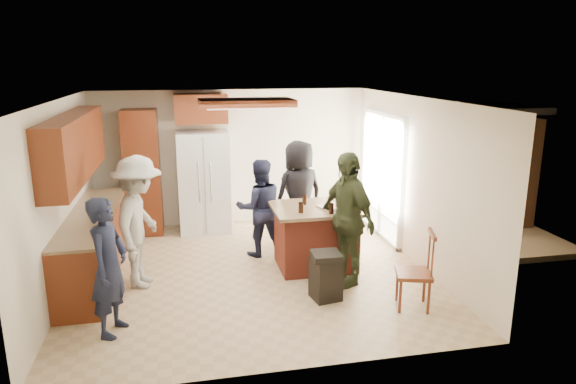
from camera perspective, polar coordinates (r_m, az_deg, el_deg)
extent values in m
plane|color=tan|center=(7.60, -4.09, -8.92)|extent=(5.00, 5.00, 0.00)
plane|color=white|center=(7.00, -4.46, 10.24)|extent=(5.00, 5.00, 0.00)
plane|color=beige|center=(9.62, -6.24, 3.81)|extent=(5.00, 0.00, 5.00)
plane|color=beige|center=(4.84, -0.32, -6.80)|extent=(5.00, 0.00, 5.00)
plane|color=beige|center=(7.32, -24.06, -0.72)|extent=(0.00, 5.00, 5.00)
plane|color=beige|center=(7.90, 14.00, 1.15)|extent=(0.00, 5.00, 5.00)
cube|color=white|center=(9.01, 10.55, 1.62)|extent=(0.02, 1.60, 2.10)
cube|color=white|center=(9.00, 10.43, 1.62)|extent=(0.08, 1.72, 2.10)
cube|color=maroon|center=(7.20, -4.66, 9.87)|extent=(1.30, 0.70, 0.10)
cube|color=white|center=(7.21, -4.65, 9.40)|extent=(1.10, 0.50, 0.02)
cube|color=olive|center=(9.96, 18.41, -4.23)|extent=(3.00, 3.00, 0.10)
cube|color=#593319|center=(10.55, 20.55, 2.52)|extent=(1.40, 1.60, 2.00)
imported|color=#181D31|center=(6.05, -19.29, -7.85)|extent=(0.59, 0.68, 1.59)
imported|color=#1B1F37|center=(8.03, -3.16, -1.77)|extent=(0.77, 0.50, 1.54)
imported|color=black|center=(8.43, 1.24, -0.19)|extent=(0.99, 0.79, 1.76)
imported|color=#343C23|center=(7.01, 6.55, -2.96)|extent=(0.87, 1.20, 1.84)
imported|color=#989890|center=(7.16, -16.19, -3.24)|extent=(0.76, 1.25, 1.80)
cube|color=maroon|center=(7.87, -20.73, -5.58)|extent=(0.60, 3.00, 0.88)
cube|color=#846B4C|center=(7.73, -21.03, -2.37)|extent=(0.64, 3.00, 0.04)
cube|color=maroon|center=(7.55, -22.63, 4.70)|extent=(0.35, 3.00, 0.85)
cube|color=maroon|center=(9.34, -15.84, 2.09)|extent=(0.60, 0.60, 2.20)
cube|color=maroon|center=(9.16, -9.68, 9.16)|extent=(0.90, 0.60, 0.50)
cube|color=white|center=(9.29, -9.33, 1.11)|extent=(0.90, 0.72, 1.80)
cube|color=gray|center=(8.93, -9.22, 0.59)|extent=(0.01, 0.01, 1.71)
cylinder|color=silver|center=(8.89, -9.88, 1.08)|extent=(0.02, 0.02, 0.70)
cylinder|color=silver|center=(8.89, -8.59, 1.15)|extent=(0.02, 0.02, 0.70)
cube|color=#963726|center=(7.65, 3.10, -5.19)|extent=(1.10, 0.85, 0.88)
cube|color=#85694C|center=(7.51, 3.15, -1.84)|extent=(1.28, 1.03, 0.05)
cube|color=silver|center=(7.52, 5.09, -1.58)|extent=(0.51, 0.44, 0.02)
imported|color=brown|center=(7.39, 7.02, -1.78)|extent=(0.29, 0.29, 0.05)
cylinder|color=black|center=(7.18, 1.45, -1.75)|extent=(0.07, 0.07, 0.15)
cylinder|color=black|center=(7.61, 1.87, -0.82)|extent=(0.07, 0.07, 0.15)
cylinder|color=black|center=(7.81, 5.55, -0.49)|extent=(0.07, 0.07, 0.15)
cylinder|color=black|center=(7.16, 4.84, -1.84)|extent=(0.07, 0.07, 0.15)
cube|color=black|center=(6.72, 4.21, -9.59)|extent=(0.39, 0.39, 0.55)
cube|color=black|center=(6.60, 4.26, -7.08)|extent=(0.37, 0.37, 0.08)
cube|color=maroon|center=(6.59, 13.79, -8.82)|extent=(0.53, 0.53, 0.05)
cylinder|color=maroon|center=(6.50, 12.37, -11.26)|extent=(0.05, 0.05, 0.44)
cylinder|color=maroon|center=(6.56, 15.37, -11.25)|extent=(0.05, 0.05, 0.44)
cylinder|color=maroon|center=(6.81, 12.04, -10.04)|extent=(0.05, 0.05, 0.44)
cylinder|color=maroon|center=(6.86, 14.90, -10.03)|extent=(0.05, 0.05, 0.44)
cube|color=maroon|center=(6.44, 15.74, -4.55)|extent=(0.16, 0.39, 0.05)
cylinder|color=maroon|center=(6.41, 15.77, -7.01)|extent=(0.03, 0.03, 0.50)
cylinder|color=maroon|center=(6.63, 15.42, -6.26)|extent=(0.03, 0.03, 0.50)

